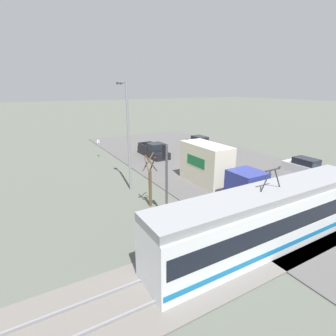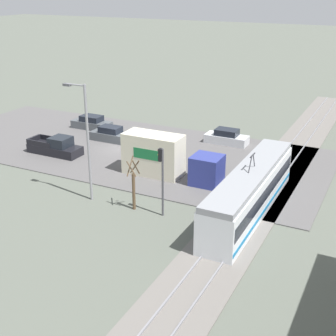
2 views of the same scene
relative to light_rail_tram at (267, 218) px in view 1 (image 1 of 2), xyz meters
The scene contains 12 objects.
ground_plane 18.28m from the light_rail_tram, 116.46° to the right, with size 320.00×320.00×0.00m, color #565B51.
road_surface 18.28m from the light_rail_tram, 116.46° to the right, with size 18.02×41.90×0.08m.
light_rail_tram is the anchor object (origin of this frame).
box_truck 9.32m from the light_rail_tram, 111.43° to the right, with size 2.38×8.98×3.69m.
pickup_truck 21.40m from the light_rail_tram, 99.71° to the right, with size 2.06×5.57×1.84m.
sedan_car_0 15.95m from the light_rail_tram, 154.04° to the right, with size 1.85×4.53×1.56m.
sedan_car_1 20.85m from the light_rail_tram, 117.41° to the right, with size 1.79×4.38×1.59m.
sedan_car_2 26.07m from the light_rail_tram, 118.35° to the right, with size 1.89×4.72×1.55m.
traffic_light_pole 6.72m from the light_rail_tram, 59.67° to the right, with size 0.28×0.47×5.22m.
street_tree 8.64m from the light_rail_tram, 67.34° to the right, with size 0.99×0.83×4.16m.
street_lamp_near_crossing 12.98m from the light_rail_tram, 74.32° to the right, with size 0.36×1.95×9.22m.
no_parking_sign 24.31m from the light_rail_tram, 83.64° to the right, with size 0.32×0.08×2.37m.
Camera 1 is at (19.44, 24.91, 8.75)m, focal length 28.00 mm.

